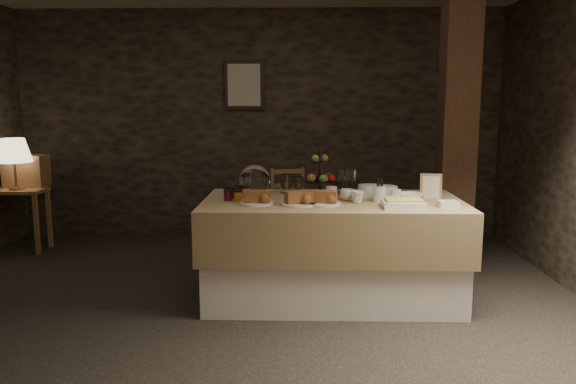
{
  "coord_description": "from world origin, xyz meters",
  "views": [
    {
      "loc": [
        0.51,
        -3.99,
        1.57
      ],
      "look_at": [
        0.4,
        0.2,
        0.89
      ],
      "focal_mm": 35.0,
      "sensor_mm": 36.0,
      "label": 1
    }
  ],
  "objects_px": {
    "buffet_table": "(332,242)",
    "chair": "(292,213)",
    "wine_rack": "(26,171)",
    "console_table": "(15,201)",
    "table_lamp": "(14,151)",
    "timber_column": "(457,132)",
    "fruit_stand": "(321,177)"
  },
  "relations": [
    {
      "from": "fruit_stand",
      "to": "console_table",
      "type": "bearing_deg",
      "value": 161.42
    },
    {
      "from": "buffet_table",
      "to": "wine_rack",
      "type": "xyz_separation_m",
      "value": [
        -3.2,
        1.54,
        0.37
      ]
    },
    {
      "from": "timber_column",
      "to": "buffet_table",
      "type": "bearing_deg",
      "value": -148.46
    },
    {
      "from": "buffet_table",
      "to": "table_lamp",
      "type": "relative_size",
      "value": 3.79
    },
    {
      "from": "console_table",
      "to": "fruit_stand",
      "type": "height_order",
      "value": "fruit_stand"
    },
    {
      "from": "buffet_table",
      "to": "chair",
      "type": "xyz_separation_m",
      "value": [
        -0.35,
        1.6,
        -0.08
      ]
    },
    {
      "from": "chair",
      "to": "timber_column",
      "type": "relative_size",
      "value": 0.26
    },
    {
      "from": "table_lamp",
      "to": "fruit_stand",
      "type": "height_order",
      "value": "table_lamp"
    },
    {
      "from": "console_table",
      "to": "table_lamp",
      "type": "distance_m",
      "value": 0.54
    },
    {
      "from": "table_lamp",
      "to": "wine_rack",
      "type": "height_order",
      "value": "table_lamp"
    },
    {
      "from": "console_table",
      "to": "chair",
      "type": "relative_size",
      "value": 1.0
    },
    {
      "from": "console_table",
      "to": "chair",
      "type": "xyz_separation_m",
      "value": [
        2.9,
        0.23,
        -0.15
      ]
    },
    {
      "from": "table_lamp",
      "to": "buffet_table",
      "type": "bearing_deg",
      "value": -22.31
    },
    {
      "from": "wine_rack",
      "to": "chair",
      "type": "height_order",
      "value": "wine_rack"
    },
    {
      "from": "buffet_table",
      "to": "chair",
      "type": "relative_size",
      "value": 3.06
    },
    {
      "from": "console_table",
      "to": "table_lamp",
      "type": "bearing_deg",
      "value": -45.0
    },
    {
      "from": "table_lamp",
      "to": "wine_rack",
      "type": "bearing_deg",
      "value": 90.0
    },
    {
      "from": "buffet_table",
      "to": "table_lamp",
      "type": "bearing_deg",
      "value": 157.69
    },
    {
      "from": "table_lamp",
      "to": "timber_column",
      "type": "bearing_deg",
      "value": -8.07
    },
    {
      "from": "buffet_table",
      "to": "fruit_stand",
      "type": "height_order",
      "value": "fruit_stand"
    },
    {
      "from": "wine_rack",
      "to": "buffet_table",
      "type": "bearing_deg",
      "value": -25.74
    },
    {
      "from": "wine_rack",
      "to": "fruit_stand",
      "type": "height_order",
      "value": "fruit_stand"
    },
    {
      "from": "buffet_table",
      "to": "timber_column",
      "type": "distance_m",
      "value": 1.58
    },
    {
      "from": "chair",
      "to": "timber_column",
      "type": "bearing_deg",
      "value": -48.27
    },
    {
      "from": "chair",
      "to": "buffet_table",
      "type": "bearing_deg",
      "value": -94.74
    },
    {
      "from": "buffet_table",
      "to": "timber_column",
      "type": "relative_size",
      "value": 0.78
    },
    {
      "from": "wine_rack",
      "to": "fruit_stand",
      "type": "xyz_separation_m",
      "value": [
        3.12,
        -1.25,
        0.12
      ]
    },
    {
      "from": "timber_column",
      "to": "table_lamp",
      "type": "bearing_deg",
      "value": 171.93
    },
    {
      "from": "wine_rack",
      "to": "table_lamp",
      "type": "bearing_deg",
      "value": -90.0
    },
    {
      "from": "console_table",
      "to": "wine_rack",
      "type": "distance_m",
      "value": 0.35
    },
    {
      "from": "wine_rack",
      "to": "fruit_stand",
      "type": "distance_m",
      "value": 3.36
    },
    {
      "from": "console_table",
      "to": "timber_column",
      "type": "xyz_separation_m",
      "value": [
        4.39,
        -0.67,
        0.77
      ]
    }
  ]
}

